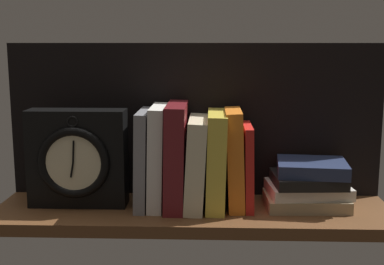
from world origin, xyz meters
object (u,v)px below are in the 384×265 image
book_gray_chess (144,159)px  book_yellow_seinlanguage (216,160)px  book_maroon_dawkins (176,156)px  book_cream_twain (196,163)px  book_orange_pandolfini (235,159)px  framed_clock (77,159)px  book_white_catcher (158,156)px  book_red_requiem (248,166)px  book_stack_side (308,185)px

book_gray_chess → book_yellow_seinlanguage: size_ratio=1.02×
book_maroon_dawkins → book_yellow_seinlanguage: size_ratio=1.09×
book_cream_twain → book_orange_pandolfini: book_orange_pandolfini is taller
book_orange_pandolfini → framed_clock: bearing=-178.4°
book_white_catcher → book_red_requiem: 19.11cm
book_gray_chess → framed_clock: framed_clock is taller
book_cream_twain → book_orange_pandolfini: bearing=0.0°
book_maroon_dawkins → book_cream_twain: bearing=0.0°
book_white_catcher → book_stack_side: book_white_catcher is taller
book_white_catcher → framed_clock: book_white_catcher is taller
book_white_catcher → book_red_requiem: size_ratio=1.22×
book_red_requiem → book_stack_side: size_ratio=0.98×
book_gray_chess → book_cream_twain: 11.18cm
framed_clock → book_stack_side: 49.27cm
book_orange_pandolfini → book_red_requiem: book_orange_pandolfini is taller
book_cream_twain → book_orange_pandolfini: 8.13cm
book_maroon_dawkins → framed_clock: bearing=-177.5°
book_red_requiem → framed_clock: bearing=-178.5°
book_white_catcher → book_orange_pandolfini: 16.20cm
book_yellow_seinlanguage → book_orange_pandolfini: bearing=0.0°
book_cream_twain → framed_clock: bearing=-177.9°
book_white_catcher → book_cream_twain: book_white_catcher is taller
book_white_catcher → book_stack_side: bearing=0.3°
book_yellow_seinlanguage → framed_clock: size_ratio=0.97×
book_gray_chess → book_orange_pandolfini: bearing=0.0°
book_white_catcher → framed_clock: bearing=-176.9°
book_gray_chess → book_orange_pandolfini: 19.23cm
book_white_catcher → book_orange_pandolfini: book_white_catcher is taller
book_red_requiem → framed_clock: framed_clock is taller
book_red_requiem → framed_clock: 36.12cm
book_gray_chess → book_orange_pandolfini: book_orange_pandolfini is taller
book_cream_twain → book_orange_pandolfini: (8.08, 0.00, 0.91)cm
book_gray_chess → book_maroon_dawkins: 6.91cm
book_stack_side → book_white_catcher: bearing=-179.7°
book_orange_pandolfini → book_yellow_seinlanguage: bearing=180.0°
book_gray_chess → book_maroon_dawkins: book_maroon_dawkins is taller
book_maroon_dawkins → book_stack_side: 28.70cm
book_orange_pandolfini → framed_clock: same height
book_maroon_dawkins → book_stack_side: bearing=0.4°
book_white_catcher → framed_clock: 17.09cm
book_red_requiem → book_stack_side: (12.87, 0.18, -3.99)cm
book_yellow_seinlanguage → book_stack_side: bearing=0.5°
book_maroon_dawkins → book_orange_pandolfini: size_ratio=1.06×
book_maroon_dawkins → book_red_requiem: size_ratio=1.25×
book_maroon_dawkins → book_yellow_seinlanguage: book_maroon_dawkins is taller
book_cream_twain → framed_clock: (-25.19, -0.92, 0.86)cm
book_yellow_seinlanguage → book_orange_pandolfini: 3.90cm
book_white_catcher → book_maroon_dawkins: 3.86cm
book_gray_chess → book_cream_twain: bearing=0.0°
framed_clock → book_stack_side: (48.95, 1.10, -5.50)cm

